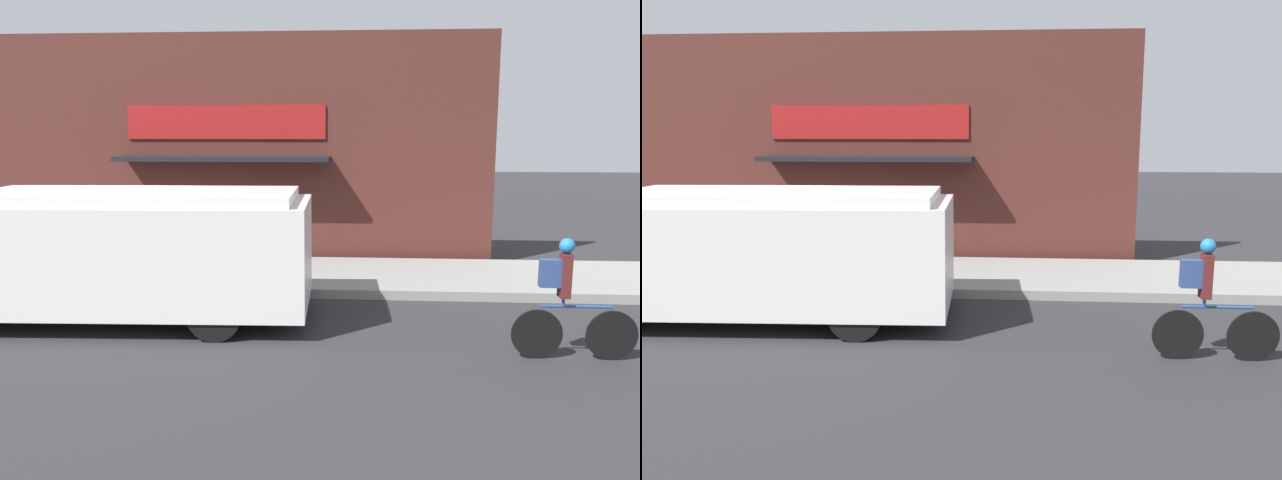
# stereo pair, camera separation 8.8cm
# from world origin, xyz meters

# --- Properties ---
(ground_plane) EXTENTS (70.00, 70.00, 0.00)m
(ground_plane) POSITION_xyz_m (0.00, 0.00, 0.00)
(ground_plane) COLOR #2B2B2D
(sidewalk) EXTENTS (28.00, 2.87, 0.17)m
(sidewalk) POSITION_xyz_m (0.00, 1.43, 0.09)
(sidewalk) COLOR gray
(sidewalk) RESTS_ON ground_plane
(storefront) EXTENTS (14.05, 1.03, 5.05)m
(storefront) POSITION_xyz_m (0.05, 3.17, 2.53)
(storefront) COLOR #4C231E
(storefront) RESTS_ON ground_plane
(school_bus) EXTENTS (6.88, 2.76, 2.03)m
(school_bus) POSITION_xyz_m (0.29, -1.41, 1.07)
(school_bus) COLOR white
(school_bus) RESTS_ON ground_plane
(cyclist) EXTENTS (1.61, 0.20, 1.60)m
(cyclist) POSITION_xyz_m (6.82, -2.70, 0.77)
(cyclist) COLOR black
(cyclist) RESTS_ON ground_plane
(trash_bin) EXTENTS (0.59, 0.59, 0.95)m
(trash_bin) POSITION_xyz_m (-1.72, 1.31, 0.65)
(trash_bin) COLOR #2D5138
(trash_bin) RESTS_ON sidewalk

